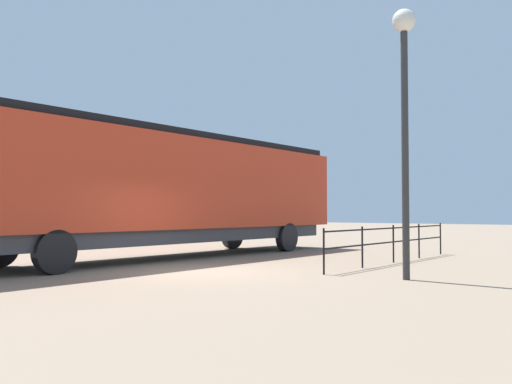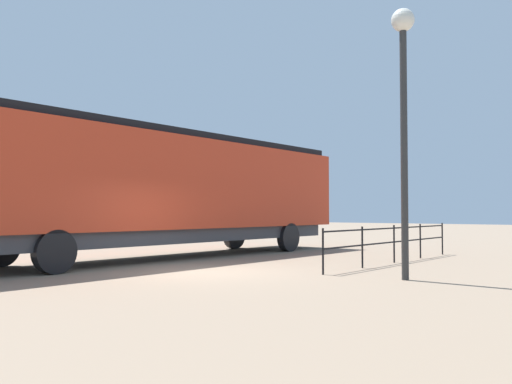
% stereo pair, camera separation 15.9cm
% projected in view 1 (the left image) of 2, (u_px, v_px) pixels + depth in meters
% --- Properties ---
extents(ground_plane, '(120.00, 120.00, 0.00)m').
position_uv_depth(ground_plane, '(204.00, 272.00, 13.92)').
color(ground_plane, '#84705B').
extents(locomotive, '(3.09, 15.57, 4.15)m').
position_uv_depth(locomotive, '(179.00, 189.00, 18.67)').
color(locomotive, red).
rests_on(locomotive, ground_plane).
extents(lamp_post, '(0.53, 0.53, 6.19)m').
position_uv_depth(lamp_post, '(404.00, 86.00, 12.48)').
color(lamp_post, '#2D2D2D').
rests_on(lamp_post, ground_plane).
extents(platform_fence, '(0.05, 8.18, 1.13)m').
position_uv_depth(platform_fence, '(393.00, 238.00, 16.56)').
color(platform_fence, black).
rests_on(platform_fence, ground_plane).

